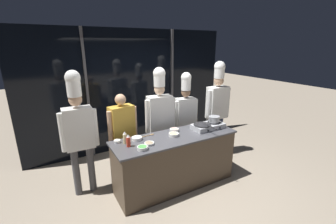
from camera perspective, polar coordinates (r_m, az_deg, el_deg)
The scene contains 20 objects.
ground_plane at distance 4.17m, azimuth 1.79°, elevation -17.81°, with size 24.00×24.00×0.00m, color gray.
window_wall_back at distance 5.21m, azimuth -8.86°, elevation 5.37°, with size 4.74×0.09×2.70m.
demo_counter at distance 3.92m, azimuth 1.85°, elevation -12.29°, with size 2.12×0.68×0.92m.
portable_stove at distance 4.09m, azimuth 10.14°, elevation -3.53°, with size 0.58×0.32×0.10m.
frying_pan at distance 3.98m, azimuth 8.75°, elevation -2.89°, with size 0.31×0.53×0.05m.
stock_pot at distance 4.13m, azimuth 11.65°, elevation -1.75°, with size 0.22×0.19×0.11m.
squeeze_bottle_chili at distance 3.37m, azimuth -10.04°, elevation -7.23°, with size 0.06×0.06×0.19m.
squeeze_bottle_oil at distance 3.48m, azimuth -10.91°, elevation -6.46°, with size 0.06×0.06×0.20m.
prep_bowl_ginger at distance 3.72m, azimuth 1.49°, elevation -5.69°, with size 0.17×0.17×0.05m.
prep_bowl_mushrooms at distance 3.43m, azimuth -4.81°, elevation -7.93°, with size 0.15×0.15×0.04m.
prep_bowl_bean_sprouts at distance 3.56m, azimuth -12.79°, elevation -7.24°, with size 0.10×0.10×0.05m.
prep_bowl_scallions at distance 3.28m, azimuth -6.50°, elevation -9.00°, with size 0.16×0.16×0.05m.
prep_bowl_onion at distance 3.61m, azimuth -7.91°, elevation -6.60°, with size 0.16×0.16×0.05m.
prep_bowl_shrimp at distance 3.91m, azimuth 1.60°, elevation -4.53°, with size 0.16×0.16×0.05m.
serving_spoon_slotted at distance 3.76m, azimuth -4.52°, elevation -5.80°, with size 0.22×0.05×0.02m.
chef_head at distance 3.70m, azimuth -21.77°, elevation -3.35°, with size 0.56×0.23×2.02m.
person_guest at distance 3.93m, azimuth -11.52°, elevation -4.48°, with size 0.53×0.28×1.59m.
chef_sous at distance 4.15m, azimuth -2.11°, elevation -0.27°, with size 0.59×0.27×1.99m.
chef_line at distance 4.52m, azimuth 4.46°, elevation 0.22°, with size 0.51×0.25×1.86m.
chef_pastry at distance 4.89m, azimuth 12.46°, elevation 2.51°, with size 0.59×0.24×2.04m.
Camera 1 is at (-1.80, -2.91, 2.37)m, focal length 24.00 mm.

